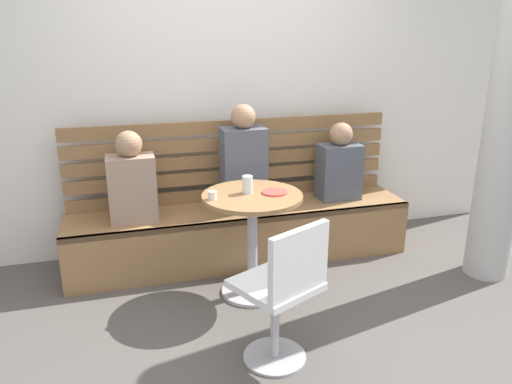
% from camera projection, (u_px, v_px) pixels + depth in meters
% --- Properties ---
extents(ground, '(8.00, 8.00, 0.00)m').
position_uv_depth(ground, '(291.00, 343.00, 2.99)').
color(ground, '#514C47').
extents(back_wall, '(5.20, 0.10, 2.90)m').
position_uv_depth(back_wall, '(226.00, 73.00, 4.03)').
color(back_wall, silver).
rests_on(back_wall, ground).
extents(booth_bench, '(2.70, 0.52, 0.44)m').
position_uv_depth(booth_bench, '(241.00, 234.00, 4.01)').
color(booth_bench, olive).
rests_on(booth_bench, ground).
extents(booth_backrest, '(2.65, 0.04, 0.66)m').
position_uv_depth(booth_backrest, '(233.00, 160.00, 4.06)').
color(booth_backrest, olive).
rests_on(booth_backrest, booth_bench).
extents(cafe_table, '(0.68, 0.68, 0.74)m').
position_uv_depth(cafe_table, '(252.00, 225.00, 3.40)').
color(cafe_table, '#ADADB2').
rests_on(cafe_table, ground).
extents(white_chair, '(0.53, 0.53, 0.85)m').
position_uv_depth(white_chair, '(284.00, 290.00, 2.67)').
color(white_chair, '#ADADB2').
rests_on(white_chair, ground).
extents(person_adult, '(0.34, 0.22, 0.82)m').
position_uv_depth(person_adult, '(243.00, 162.00, 3.86)').
color(person_adult, '#4C515B').
rests_on(person_adult, booth_bench).
extents(person_child_left, '(0.34, 0.22, 0.64)m').
position_uv_depth(person_child_left, '(339.00, 166.00, 4.10)').
color(person_child_left, '#4C515B').
rests_on(person_child_left, booth_bench).
extents(person_child_middle, '(0.34, 0.22, 0.67)m').
position_uv_depth(person_child_middle, '(132.00, 182.00, 3.60)').
color(person_child_middle, '#9E7F6B').
rests_on(person_child_middle, booth_bench).
extents(cup_glass_tall, '(0.07, 0.07, 0.12)m').
position_uv_depth(cup_glass_tall, '(247.00, 185.00, 3.34)').
color(cup_glass_tall, silver).
rests_on(cup_glass_tall, cafe_table).
extents(cup_espresso_small, '(0.06, 0.06, 0.05)m').
position_uv_depth(cup_espresso_small, '(212.00, 195.00, 3.23)').
color(cup_espresso_small, silver).
rests_on(cup_espresso_small, cafe_table).
extents(plate_small, '(0.17, 0.17, 0.01)m').
position_uv_depth(plate_small, '(275.00, 192.00, 3.36)').
color(plate_small, '#DB4C42').
rests_on(plate_small, cafe_table).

